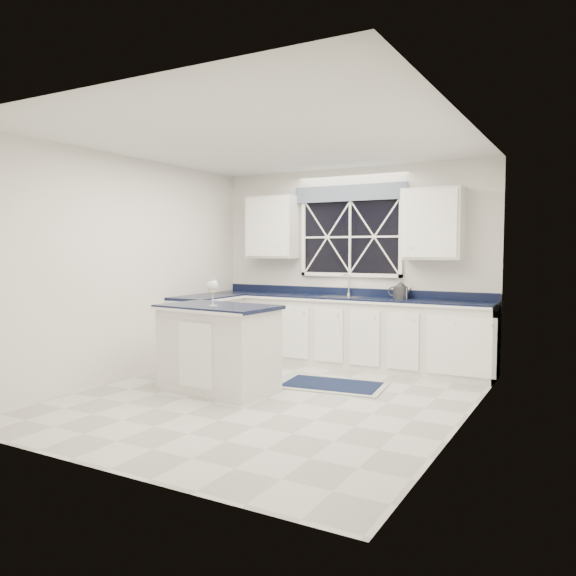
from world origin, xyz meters
The scene contains 13 objects.
ground centered at (0.00, 0.00, 0.00)m, with size 4.50×4.50×0.00m, color beige.
back_wall centered at (0.00, 2.25, 1.35)m, with size 4.00×0.10×2.70m, color silver.
base_cabinets centered at (-0.33, 1.78, 0.45)m, with size 3.99×1.60×0.90m.
countertop centered at (0.00, 1.95, 0.92)m, with size 3.98×0.64×0.04m, color black.
dishwasher centered at (-1.10, 1.95, 0.41)m, with size 0.60×0.58×0.82m, color black.
window centered at (0.00, 2.20, 1.83)m, with size 1.65×0.09×1.26m.
upper_cabinets centered at (0.00, 2.08, 1.90)m, with size 3.10×0.34×0.90m.
faucet centered at (0.00, 2.14, 1.10)m, with size 0.05×0.20×0.30m.
island centered at (-0.65, 0.01, 0.48)m, with size 1.35×0.88×0.96m.
rug centered at (0.37, 0.83, 0.01)m, with size 1.30×0.88×0.02m.
kettle centered at (0.77, 2.07, 1.04)m, with size 0.31×0.22×0.22m.
wine_glass centered at (-0.63, -0.11, 1.17)m, with size 0.13×0.13×0.30m.
soap_bottle centered at (0.81, 2.08, 1.05)m, with size 0.10×0.10×0.22m, color silver.
Camera 1 is at (3.05, -5.02, 1.59)m, focal length 35.00 mm.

